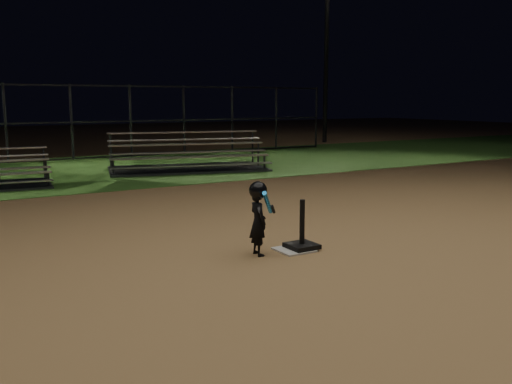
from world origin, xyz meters
name	(u,v)px	position (x,y,z in m)	size (l,w,h in m)	color
ground	(294,251)	(0.00, 0.00, 0.00)	(80.00, 80.00, 0.00)	#9D7547
grass_strip	(97,170)	(0.00, 10.00, 0.01)	(60.00, 8.00, 0.01)	#2A541B
home_plate	(294,250)	(0.00, 0.00, 0.01)	(0.45, 0.45, 0.02)	beige
batting_tee	(302,240)	(0.12, -0.01, 0.14)	(0.38, 0.38, 0.66)	black
child_batter	(258,216)	(-0.52, 0.06, 0.52)	(0.42, 0.52, 0.97)	black
bleacher_right	(188,163)	(2.21, 8.57, 0.22)	(4.76, 3.12, 1.07)	#B3B4B8
backstop_fence	(72,122)	(0.00, 13.00, 1.25)	(20.08, 0.08, 2.50)	#38383D
light_pole_right	(327,34)	(12.00, 14.94, 4.95)	(0.90, 0.53, 8.30)	#2D2D30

